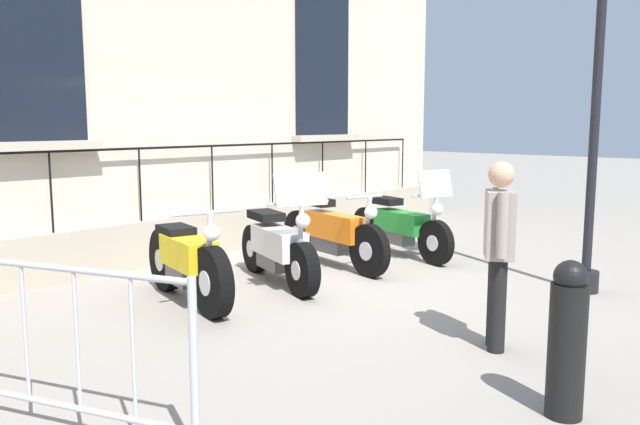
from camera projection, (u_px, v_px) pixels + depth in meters
name	position (u px, v px, depth m)	size (l,w,h in m)	color
ground_plane	(321.00, 277.00, 7.86)	(60.00, 60.00, 0.00)	gray
motorcycle_yellow	(187.00, 263.00, 6.70)	(1.93, 0.84, 1.04)	black
motorcycle_white	(278.00, 248.00, 7.50)	(1.89, 0.99, 1.35)	black
motorcycle_orange	(333.00, 234.00, 8.42)	(2.15, 0.73, 1.00)	black
motorcycle_green	(400.00, 226.00, 9.10)	(2.09, 0.87, 1.26)	black
crowd_barrier	(51.00, 340.00, 3.93)	(1.96, 0.77, 1.05)	#B7B7BF
bollard	(567.00, 339.00, 4.08)	(0.24, 0.24, 1.03)	black
pedestrian_standing	(499.00, 246.00, 5.28)	(0.38, 0.46, 1.57)	black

